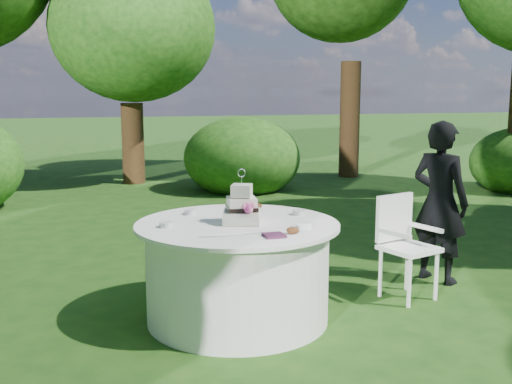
% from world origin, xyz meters
% --- Properties ---
extents(ground, '(80.00, 80.00, 0.00)m').
position_xyz_m(ground, '(0.00, 0.00, 0.00)').
color(ground, '#163C10').
rests_on(ground, ground).
extents(napkins, '(0.14, 0.14, 0.02)m').
position_xyz_m(napkins, '(0.12, -0.51, 0.78)').
color(napkins, '#481F3A').
rests_on(napkins, table).
extents(feather_plume, '(0.48, 0.07, 0.01)m').
position_xyz_m(feather_plume, '(-0.15, -0.37, 0.78)').
color(feather_plume, white).
rests_on(feather_plume, table).
extents(guest, '(0.56, 0.65, 1.50)m').
position_xyz_m(guest, '(2.05, 0.35, 0.75)').
color(guest, black).
rests_on(guest, ground).
extents(table, '(1.56, 1.56, 0.77)m').
position_xyz_m(table, '(0.00, 0.00, 0.39)').
color(table, silver).
rests_on(table, ground).
extents(cake, '(0.35, 0.35, 0.41)m').
position_xyz_m(cake, '(0.03, -0.02, 0.88)').
color(cake, white).
rests_on(cake, table).
extents(chair, '(0.50, 0.50, 0.88)m').
position_xyz_m(chair, '(1.50, 0.08, 0.52)').
color(chair, white).
rests_on(chair, ground).
extents(votives, '(1.20, 0.85, 0.04)m').
position_xyz_m(votives, '(0.04, 0.06, 0.79)').
color(votives, silver).
rests_on(votives, table).
extents(petal_cups, '(0.14, 1.04, 0.05)m').
position_xyz_m(petal_cups, '(0.29, 0.01, 0.79)').
color(petal_cups, '#562D16').
rests_on(petal_cups, table).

